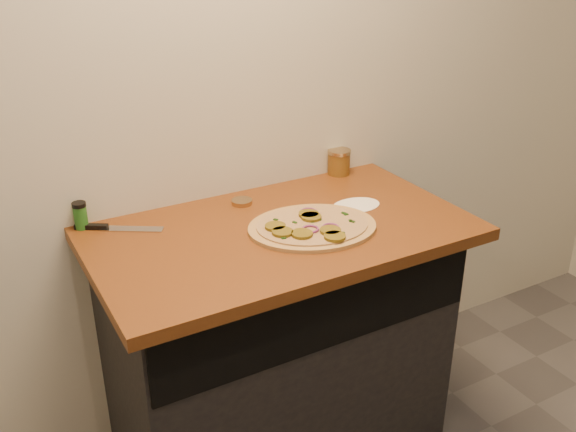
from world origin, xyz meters
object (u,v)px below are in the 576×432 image
chefs_knife (111,228)px  spice_shaker (80,215)px  pizza (312,226)px  salsa_jar (339,162)px

chefs_knife → spice_shaker: size_ratio=2.87×
chefs_knife → pizza: bearing=-29.4°
pizza → salsa_jar: salsa_jar is taller
pizza → spice_shaker: spice_shaker is taller
chefs_knife → salsa_jar: 0.89m
salsa_jar → spice_shaker: (-0.97, 0.00, -0.00)m
spice_shaker → pizza: bearing=-30.1°
pizza → chefs_knife: (-0.55, 0.31, -0.00)m
salsa_jar → spice_shaker: bearing=180.0°
salsa_jar → pizza: bearing=-133.1°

